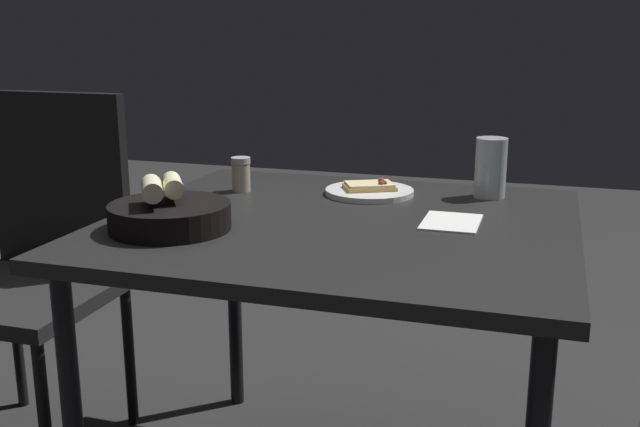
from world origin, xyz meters
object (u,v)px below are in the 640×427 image
pizza_plate (371,191)px  bread_basket (170,214)px  chair_near (39,251)px  pepper_shaker (241,176)px  beer_glass (490,171)px  dining_table (341,248)px

pizza_plate → bread_basket: 0.55m
chair_near → pepper_shaker: bearing=-77.9°
pizza_plate → beer_glass: 0.30m
bread_basket → pepper_shaker: bread_basket is taller
bread_basket → dining_table: bearing=-60.0°
pizza_plate → bread_basket: bearing=143.9°
dining_table → pepper_shaker: pepper_shaker is taller
pizza_plate → pepper_shaker: bearing=100.3°
pepper_shaker → pizza_plate: bearing=-79.7°
pepper_shaker → bread_basket: bearing=-179.4°
beer_glass → chair_near: (-0.24, 1.15, -0.24)m
bread_basket → pepper_shaker: size_ratio=2.89×
dining_table → chair_near: size_ratio=1.05×
beer_glass → pepper_shaker: 0.62m
bread_basket → pepper_shaker: (0.38, 0.00, 0.01)m
pizza_plate → beer_glass: (0.06, -0.29, 0.05)m
chair_near → dining_table: bearing=-95.5°
bread_basket → beer_glass: beer_glass is taller
beer_glass → chair_near: 1.20m
pizza_plate → pepper_shaker: 0.33m
dining_table → chair_near: bearing=84.5°
bread_basket → chair_near: chair_near is taller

